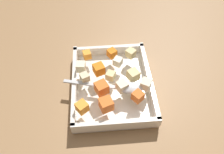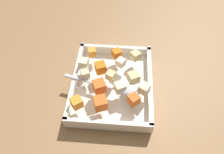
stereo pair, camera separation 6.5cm
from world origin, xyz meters
TOP-DOWN VIEW (x-y plane):
  - ground_plane at (0.00, 0.00)m, footprint 4.00×4.00m
  - baking_dish at (0.00, 0.01)m, footprint 0.29×0.24m
  - carrot_chunk_corner_se at (0.08, 0.08)m, footprint 0.04×0.04m
  - carrot_chunk_center at (0.05, -0.02)m, footprint 0.04×0.04m
  - carrot_chunk_heap_top at (0.10, -0.01)m, footprint 0.04×0.04m
  - carrot_chunk_near_right at (0.10, -0.07)m, footprint 0.04×0.04m
  - carrot_chunk_front_center at (-0.03, -0.02)m, footprint 0.04×0.04m
  - carrot_chunk_corner_ne at (-0.09, -0.06)m, footprint 0.03×0.03m
  - carrot_chunk_heap_side at (-0.09, 0.02)m, footprint 0.03×0.03m
  - potato_chunk_far_right at (-0.09, 0.08)m, footprint 0.04×0.04m
  - potato_chunk_far_left at (0.01, 0.08)m, footprint 0.04×0.04m
  - potato_chunk_corner_sw at (0.00, 0.01)m, footprint 0.03×0.03m
  - potato_chunk_mid_left at (0.04, 0.04)m, footprint 0.04×0.04m
  - potato_chunk_near_left at (-0.04, -0.08)m, footprint 0.03×0.03m
  - potato_chunk_near_spoon at (-0.00, -0.07)m, footprint 0.03×0.03m
  - potato_chunk_corner_nw at (0.04, 0.11)m, footprint 0.04×0.04m
  - parsnip_chunk_rim_edge at (-0.05, 0.04)m, footprint 0.03×0.03m
  - serving_spoon at (0.04, 0.05)m, footprint 0.08×0.23m

SIDE VIEW (x-z plane):
  - ground_plane at x=0.00m, z-range 0.00..0.00m
  - baking_dish at x=0.00m, z-range -0.01..0.04m
  - serving_spoon at x=0.04m, z-range 0.05..0.07m
  - potato_chunk_near_spoon at x=0.00m, z-range 0.05..0.07m
  - carrot_chunk_corner_ne at x=-0.09m, z-range 0.05..0.07m
  - potato_chunk_corner_sw at x=0.00m, z-range 0.05..0.07m
  - parsnip_chunk_rim_edge at x=-0.05m, z-range 0.05..0.07m
  - carrot_chunk_heap_side at x=-0.09m, z-range 0.05..0.07m
  - potato_chunk_far_right at x=-0.09m, z-range 0.05..0.07m
  - carrot_chunk_corner_se at x=0.08m, z-range 0.05..0.07m
  - potato_chunk_near_left at x=-0.04m, z-range 0.05..0.07m
  - potato_chunk_corner_nw at x=0.04m, z-range 0.05..0.08m
  - potato_chunk_mid_left at x=0.04m, z-range 0.05..0.08m
  - carrot_chunk_near_right at x=0.10m, z-range 0.05..0.08m
  - potato_chunk_far_left at x=0.01m, z-range 0.05..0.08m
  - carrot_chunk_front_center at x=-0.03m, z-range 0.05..0.08m
  - carrot_chunk_center at x=0.05m, z-range 0.05..0.08m
  - carrot_chunk_heap_top at x=0.10m, z-range 0.05..0.08m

